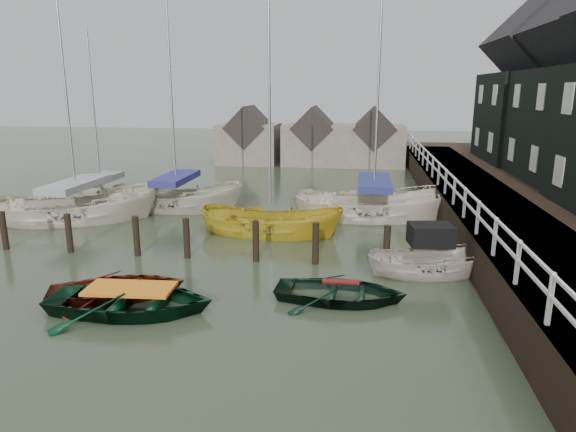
# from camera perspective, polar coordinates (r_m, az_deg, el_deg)

# --- Properties ---
(ground) EXTENTS (120.00, 120.00, 0.00)m
(ground) POSITION_cam_1_polar(r_m,az_deg,el_deg) (14.96, -10.45, -8.43)
(ground) COLOR #2C3622
(ground) RESTS_ON ground
(pier) EXTENTS (3.04, 32.00, 2.70)m
(pier) POSITION_cam_1_polar(r_m,az_deg,el_deg) (24.10, 19.65, 1.35)
(pier) COLOR black
(pier) RESTS_ON ground
(mooring_pilings) EXTENTS (13.72, 0.22, 1.80)m
(mooring_pilings) POSITION_cam_1_polar(r_m,az_deg,el_deg) (17.81, -10.91, -3.06)
(mooring_pilings) COLOR black
(mooring_pilings) RESTS_ON ground
(far_sheds) EXTENTS (14.00, 4.08, 4.39)m
(far_sheds) POSITION_cam_1_polar(r_m,az_deg,el_deg) (39.44, 2.63, 8.46)
(far_sheds) COLOR #665B51
(far_sheds) RESTS_ON ground
(rowboat_red) EXTENTS (4.37, 3.80, 0.76)m
(rowboat_red) POSITION_cam_1_polar(r_m,az_deg,el_deg) (15.25, -18.30, -8.48)
(rowboat_red) COLOR #51150B
(rowboat_red) RESTS_ON ground
(rowboat_green) EXTENTS (4.47, 3.32, 0.89)m
(rowboat_green) POSITION_cam_1_polar(r_m,az_deg,el_deg) (14.18, -16.96, -10.12)
(rowboat_green) COLOR black
(rowboat_green) RESTS_ON ground
(rowboat_dkgreen) EXTENTS (3.69, 2.72, 0.74)m
(rowboat_dkgreen) POSITION_cam_1_polar(r_m,az_deg,el_deg) (14.33, 5.84, -9.28)
(rowboat_dkgreen) COLOR black
(rowboat_dkgreen) RESTS_ON ground
(motorboat) EXTENTS (4.05, 2.00, 2.32)m
(motorboat) POSITION_cam_1_polar(r_m,az_deg,el_deg) (16.64, 15.40, -5.95)
(motorboat) COLOR #BDB2A2
(motorboat) RESTS_ON ground
(sailboat_a) EXTENTS (7.48, 5.05, 11.49)m
(sailboat_a) POSITION_cam_1_polar(r_m,az_deg,el_deg) (24.35, -22.22, -0.33)
(sailboat_a) COLOR beige
(sailboat_a) RESTS_ON ground
(sailboat_b) EXTENTS (6.57, 2.52, 12.42)m
(sailboat_b) POSITION_cam_1_polar(r_m,az_deg,el_deg) (25.22, -12.20, 0.88)
(sailboat_b) COLOR beige
(sailboat_b) RESTS_ON ground
(sailboat_c) EXTENTS (6.05, 2.77, 10.53)m
(sailboat_c) POSITION_cam_1_polar(r_m,az_deg,el_deg) (20.57, -1.96, -1.90)
(sailboat_c) COLOR gold
(sailboat_c) RESTS_ON ground
(sailboat_d) EXTENTS (7.21, 3.12, 11.57)m
(sailboat_d) POSITION_cam_1_polar(r_m,az_deg,el_deg) (23.30, 9.42, -0.07)
(sailboat_d) COLOR beige
(sailboat_d) RESTS_ON ground
(sailboat_e) EXTENTS (5.93, 3.05, 9.49)m
(sailboat_e) POSITION_cam_1_polar(r_m,az_deg,el_deg) (27.23, -19.96, 1.31)
(sailboat_e) COLOR beige
(sailboat_e) RESTS_ON ground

